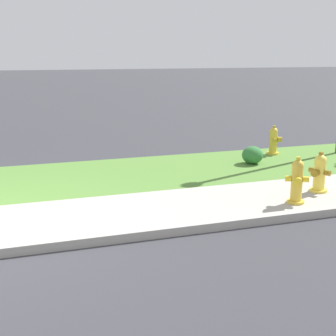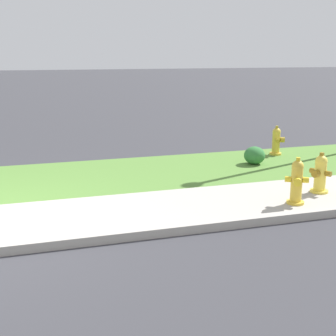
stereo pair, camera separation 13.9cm
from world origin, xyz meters
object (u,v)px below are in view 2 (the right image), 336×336
fire_hydrant_near_corner (276,141)px  shrub_bush_mid_verge (254,155)px  fire_hydrant_across_street (297,182)px  fire_hydrant_far_end (320,174)px

fire_hydrant_near_corner → shrub_bush_mid_verge: bearing=-32.3°
fire_hydrant_near_corner → shrub_bush_mid_verge: 1.15m
fire_hydrant_near_corner → shrub_bush_mid_verge: (-0.91, -0.69, -0.13)m
fire_hydrant_across_street → shrub_bush_mid_verge: size_ratio=1.68×
fire_hydrant_far_end → shrub_bush_mid_verge: bearing=-23.9°
fire_hydrant_far_end → shrub_bush_mid_verge: fire_hydrant_far_end is taller
fire_hydrant_near_corner → fire_hydrant_far_end: fire_hydrant_far_end is taller
fire_hydrant_across_street → fire_hydrant_far_end: size_ratio=1.08×
fire_hydrant_across_street → shrub_bush_mid_verge: fire_hydrant_across_street is taller
fire_hydrant_across_street → fire_hydrant_far_end: 0.82m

